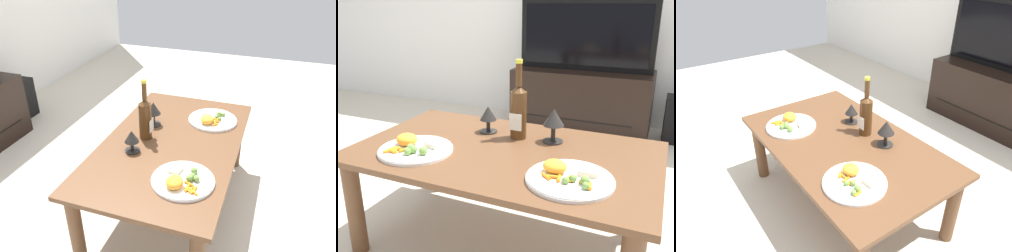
{
  "view_description": "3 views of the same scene",
  "coord_description": "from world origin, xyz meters",
  "views": [
    {
      "loc": [
        -1.5,
        -0.5,
        1.43
      ],
      "look_at": [
        -0.02,
        0.01,
        0.56
      ],
      "focal_mm": 35.94,
      "sensor_mm": 36.0,
      "label": 1
    },
    {
      "loc": [
        0.57,
        -1.26,
        1.02
      ],
      "look_at": [
        -0.02,
        0.07,
        0.53
      ],
      "focal_mm": 39.19,
      "sensor_mm": 36.0,
      "label": 2
    },
    {
      "loc": [
        1.18,
        -0.83,
        1.39
      ],
      "look_at": [
        -0.04,
        0.03,
        0.52
      ],
      "focal_mm": 33.18,
      "sensor_mm": 36.0,
      "label": 3
    }
  ],
  "objects": [
    {
      "name": "dining_table",
      "position": [
        0.0,
        0.0,
        0.38
      ],
      "size": [
        1.22,
        0.73,
        0.45
      ],
      "color": "brown",
      "rests_on": "ground_plane"
    },
    {
      "name": "ground_plane",
      "position": [
        0.0,
        0.0,
        0.0
      ],
      "size": [
        6.4,
        6.4,
        0.0
      ],
      "primitive_type": "plane",
      "color": "beige"
    },
    {
      "name": "wine_bottle",
      "position": [
        0.0,
        0.15,
        0.58
      ],
      "size": [
        0.07,
        0.07,
        0.35
      ],
      "color": "#4C2D14",
      "rests_on": "dining_table"
    },
    {
      "name": "dinner_plate_right",
      "position": [
        0.31,
        -0.16,
        0.46
      ],
      "size": [
        0.3,
        0.3,
        0.06
      ],
      "color": "white",
      "rests_on": "dining_table"
    },
    {
      "name": "tv_stand",
      "position": [
        -0.05,
        1.65,
        0.25
      ],
      "size": [
        1.08,
        0.47,
        0.5
      ],
      "color": "black",
      "rests_on": "ground_plane"
    },
    {
      "name": "tv_screen",
      "position": [
        -0.05,
        1.65,
        0.77
      ],
      "size": [
        1.05,
        0.05,
        0.55
      ],
      "color": "black",
      "rests_on": "tv_stand"
    },
    {
      "name": "goblet_left",
      "position": [
        -0.15,
        0.17,
        0.53
      ],
      "size": [
        0.08,
        0.08,
        0.12
      ],
      "color": "black",
      "rests_on": "dining_table"
    },
    {
      "name": "goblet_right",
      "position": [
        0.16,
        0.17,
        0.55
      ],
      "size": [
        0.09,
        0.09,
        0.15
      ],
      "color": "black",
      "rests_on": "dining_table"
    },
    {
      "name": "dinner_plate_left",
      "position": [
        -0.32,
        -0.16,
        0.46
      ],
      "size": [
        0.3,
        0.3,
        0.06
      ],
      "color": "white",
      "rests_on": "dining_table"
    }
  ]
}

